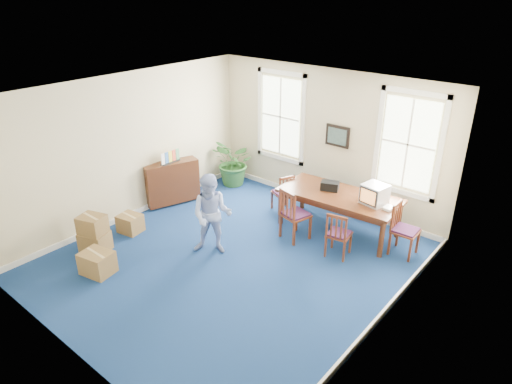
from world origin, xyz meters
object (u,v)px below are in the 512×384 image
Objects in this scene: man at (212,215)px; chair_near_left at (296,214)px; credenza at (172,184)px; crt_tv at (375,194)px; cardboard_boxes at (104,234)px; conference_table at (338,212)px; potted_plant at (234,163)px.

chair_near_left is at bearing 24.68° from man.
man is 2.47m from credenza.
cardboard_boxes is at bearing -125.62° from crt_tv.
crt_tv is 5.38m from cardboard_boxes.
conference_table is 1.95× the size of credenza.
chair_near_left reaches higher than credenza.
potted_plant is (-3.30, 0.37, 0.19)m from conference_table.
potted_plant is 4.06m from cardboard_boxes.
conference_table reaches higher than cardboard_boxes.
chair_near_left reaches higher than conference_table.
man is at bearing -55.42° from potted_plant.
man is 1.16× the size of cardboard_boxes.
crt_tv is 3.23m from man.
conference_table is 1.53× the size of man.
conference_table is 2.76m from man.
cardboard_boxes is (-2.56, -2.83, -0.16)m from chair_near_left.
crt_tv is at bearing 14.67° from man.
crt_tv is at bearing 44.47° from cardboard_boxes.
credenza is 1.03× the size of potted_plant.
crt_tv is 0.38× the size of credenza.
crt_tv is 0.43× the size of chair_near_left.
chair_near_left reaches higher than cardboard_boxes.
chair_near_left is (-1.25, -0.91, -0.49)m from crt_tv.
crt_tv reaches higher than conference_table.
chair_near_left is 0.90× the size of potted_plant.
chair_near_left is 3.25m from credenza.
cardboard_boxes is (-3.81, -3.74, -0.65)m from crt_tv.
crt_tv reaches higher than cardboard_boxes.
crt_tv is at bearing -129.73° from chair_near_left.
chair_near_left is at bearing -23.63° from potted_plant.
credenza is at bearing -103.52° from potted_plant.
credenza is 0.91× the size of cardboard_boxes.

